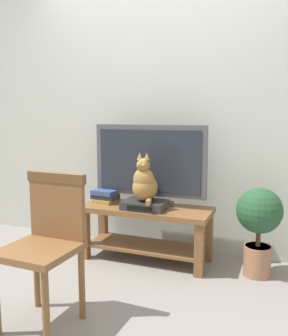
{
  "coord_description": "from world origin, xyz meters",
  "views": [
    {
      "loc": [
        1.09,
        -2.39,
        1.25
      ],
      "look_at": [
        -0.01,
        0.41,
        0.81
      ],
      "focal_mm": 39.25,
      "sensor_mm": 36.0,
      "label": 1
    }
  ],
  "objects_px": {
    "wooden_chair": "(47,236)",
    "cat": "(145,183)",
    "media_box": "(145,205)",
    "potted_plant": "(259,221)",
    "book_stack": "(105,196)",
    "tv": "(150,163)",
    "tv_stand": "(146,223)"
  },
  "relations": [
    {
      "from": "wooden_chair",
      "to": "cat",
      "type": "bearing_deg",
      "value": 77.74
    },
    {
      "from": "media_box",
      "to": "potted_plant",
      "type": "distance_m",
      "value": 0.92
    },
    {
      "from": "book_stack",
      "to": "potted_plant",
      "type": "relative_size",
      "value": 0.35
    },
    {
      "from": "tv",
      "to": "wooden_chair",
      "type": "xyz_separation_m",
      "value": [
        -0.21,
        -1.18,
        -0.3
      ]
    },
    {
      "from": "potted_plant",
      "to": "media_box",
      "type": "bearing_deg",
      "value": -175.36
    },
    {
      "from": "wooden_chair",
      "to": "potted_plant",
      "type": "relative_size",
      "value": 1.29
    },
    {
      "from": "tv_stand",
      "to": "book_stack",
      "type": "height_order",
      "value": "book_stack"
    },
    {
      "from": "tv",
      "to": "book_stack",
      "type": "relative_size",
      "value": 4.04
    },
    {
      "from": "cat",
      "to": "book_stack",
      "type": "xyz_separation_m",
      "value": [
        -0.41,
        0.09,
        -0.16
      ]
    },
    {
      "from": "potted_plant",
      "to": "book_stack",
      "type": "bearing_deg",
      "value": 179.81
    },
    {
      "from": "cat",
      "to": "wooden_chair",
      "type": "xyz_separation_m",
      "value": [
        -0.22,
        -1.03,
        -0.16
      ]
    },
    {
      "from": "cat",
      "to": "potted_plant",
      "type": "height_order",
      "value": "cat"
    },
    {
      "from": "wooden_chair",
      "to": "tv_stand",
      "type": "bearing_deg",
      "value": 79.23
    },
    {
      "from": "media_box",
      "to": "tv_stand",
      "type": "bearing_deg",
      "value": 102.27
    },
    {
      "from": "tv_stand",
      "to": "tv",
      "type": "height_order",
      "value": "tv"
    },
    {
      "from": "tv",
      "to": "book_stack",
      "type": "bearing_deg",
      "value": -171.28
    },
    {
      "from": "tv",
      "to": "media_box",
      "type": "distance_m",
      "value": 0.36
    },
    {
      "from": "tv",
      "to": "wooden_chair",
      "type": "height_order",
      "value": "tv"
    },
    {
      "from": "media_box",
      "to": "potted_plant",
      "type": "bearing_deg",
      "value": 4.64
    },
    {
      "from": "tv_stand",
      "to": "potted_plant",
      "type": "height_order",
      "value": "potted_plant"
    },
    {
      "from": "tv_stand",
      "to": "tv",
      "type": "relative_size",
      "value": 1.12
    },
    {
      "from": "cat",
      "to": "potted_plant",
      "type": "relative_size",
      "value": 0.59
    },
    {
      "from": "wooden_chair",
      "to": "potted_plant",
      "type": "distance_m",
      "value": 1.6
    },
    {
      "from": "media_box",
      "to": "book_stack",
      "type": "relative_size",
      "value": 1.46
    },
    {
      "from": "tv_stand",
      "to": "wooden_chair",
      "type": "bearing_deg",
      "value": -100.77
    },
    {
      "from": "media_box",
      "to": "potted_plant",
      "type": "xyz_separation_m",
      "value": [
        0.91,
        0.07,
        -0.06
      ]
    },
    {
      "from": "media_box",
      "to": "cat",
      "type": "relative_size",
      "value": 0.88
    },
    {
      "from": "media_box",
      "to": "book_stack",
      "type": "bearing_deg",
      "value": 169.22
    },
    {
      "from": "tv_stand",
      "to": "wooden_chair",
      "type": "relative_size",
      "value": 1.24
    },
    {
      "from": "tv",
      "to": "book_stack",
      "type": "xyz_separation_m",
      "value": [
        -0.4,
        -0.06,
        -0.31
      ]
    },
    {
      "from": "book_stack",
      "to": "cat",
      "type": "bearing_deg",
      "value": -12.46
    },
    {
      "from": "book_stack",
      "to": "tv",
      "type": "bearing_deg",
      "value": 8.72
    }
  ]
}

